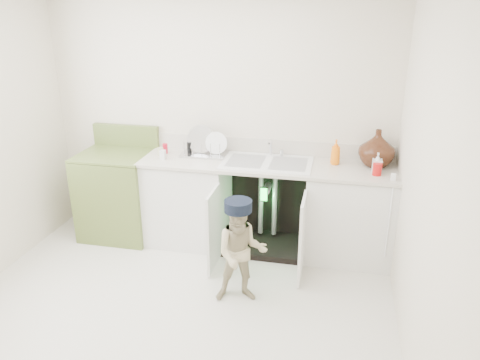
# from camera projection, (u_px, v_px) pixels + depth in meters

# --- Properties ---
(ground) EXTENTS (3.50, 3.50, 0.00)m
(ground) POSITION_uv_depth(u_px,v_px,m) (174.00, 311.00, 3.78)
(ground) COLOR silver
(ground) RESTS_ON ground
(room_shell) EXTENTS (6.00, 5.50, 1.26)m
(room_shell) POSITION_uv_depth(u_px,v_px,m) (165.00, 165.00, 3.33)
(room_shell) COLOR beige
(room_shell) RESTS_ON ground
(counter_run) EXTENTS (2.44, 1.02, 1.24)m
(counter_run) POSITION_uv_depth(u_px,v_px,m) (270.00, 203.00, 4.59)
(counter_run) COLOR white
(counter_run) RESTS_ON ground
(avocado_stove) EXTENTS (0.72, 0.65, 1.12)m
(avocado_stove) POSITION_uv_depth(u_px,v_px,m) (119.00, 193.00, 4.89)
(avocado_stove) COLOR olive
(avocado_stove) RESTS_ON ground
(repair_worker) EXTENTS (0.49, 0.80, 0.89)m
(repair_worker) POSITION_uv_depth(u_px,v_px,m) (241.00, 251.00, 3.77)
(repair_worker) COLOR tan
(repair_worker) RESTS_ON ground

